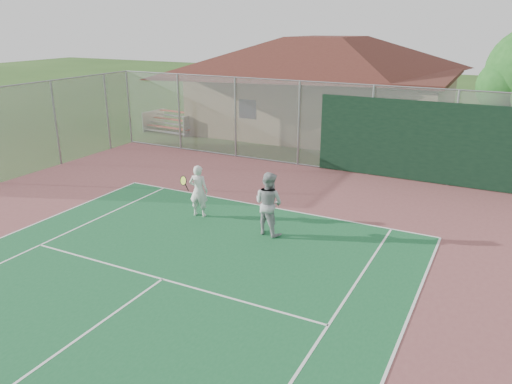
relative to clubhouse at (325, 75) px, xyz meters
The scene contains 6 objects.
back_fence 8.38m from the clubhouse, 56.96° to the right, with size 20.08×0.11×3.53m.
side_fence_left 13.77m from the clubhouse, 123.66° to the right, with size 0.08×9.00×3.50m.
clubhouse is the anchor object (origin of this frame).
bleachers 8.60m from the clubhouse, 151.65° to the right, with size 2.90×1.86×1.06m.
player_white_front 13.92m from the clubhouse, 86.11° to the right, with size 0.85×0.68×1.63m.
player_grey_back 14.52m from the clubhouse, 76.12° to the right, with size 1.01×0.86×1.82m.
Camera 1 is at (6.75, -1.86, 5.79)m, focal length 35.00 mm.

